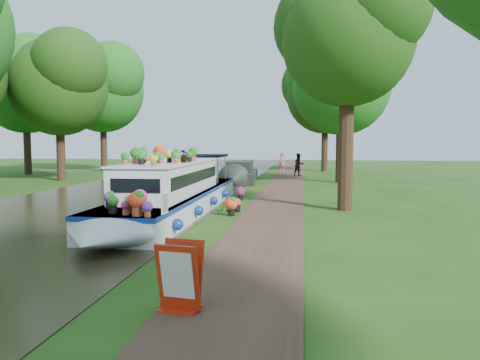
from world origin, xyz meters
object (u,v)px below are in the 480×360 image
Objects in this scene: plant_boat at (171,191)px; pedestrian_pink at (282,163)px; sandwich_board at (180,279)px; second_boat at (240,173)px; pedestrian_dark at (299,165)px.

pedestrian_pink is at bearing 83.13° from plant_boat.
plant_boat is at bearing 115.78° from sandwich_board.
pedestrian_pink is at bearing 72.57° from second_boat.
pedestrian_pink reaches higher than second_boat.
plant_boat is 13.71m from second_boat.
pedestrian_pink is at bearing 98.76° from sandwich_board.
sandwich_board is 0.65× the size of pedestrian_pink.
pedestrian_dark is at bearing 77.60° from plant_boat.
second_boat is 4.30× the size of pedestrian_pink.
plant_boat is 1.96× the size of second_boat.
pedestrian_dark reaches higher than second_boat.
plant_boat reaches higher than sandwich_board.
pedestrian_dark reaches higher than sandwich_board.
second_boat is at bearing -121.29° from pedestrian_pink.
plant_boat is at bearing -132.75° from pedestrian_dark.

